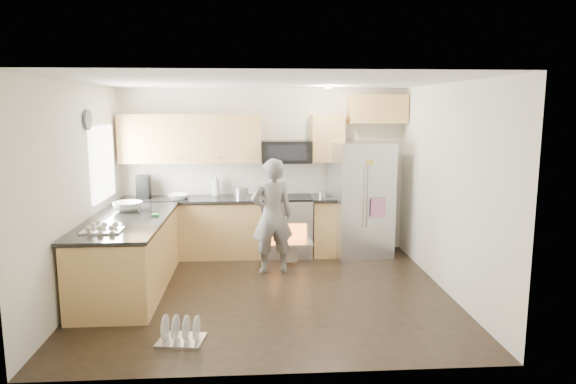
{
  "coord_description": "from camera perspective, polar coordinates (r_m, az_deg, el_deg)",
  "views": [
    {
      "loc": [
        -0.15,
        -6.15,
        2.29
      ],
      "look_at": [
        0.29,
        0.5,
        1.2
      ],
      "focal_mm": 32.0,
      "sensor_mm": 36.0,
      "label": 1
    }
  ],
  "objects": [
    {
      "name": "ground",
      "position": [
        6.57,
        -2.28,
        -11.13
      ],
      "size": [
        4.5,
        4.5,
        0.0
      ],
      "primitive_type": "plane",
      "color": "black",
      "rests_on": "ground"
    },
    {
      "name": "room_shell",
      "position": [
        6.2,
        -2.72,
        3.58
      ],
      "size": [
        4.54,
        4.04,
        2.62
      ],
      "color": "silver",
      "rests_on": "ground"
    },
    {
      "name": "peninsula",
      "position": [
        6.85,
        -17.28,
        -6.59
      ],
      "size": [
        0.96,
        2.36,
        1.05
      ],
      "color": "tan",
      "rests_on": "ground"
    },
    {
      "name": "person",
      "position": [
        7.15,
        -1.76,
        -2.69
      ],
      "size": [
        0.65,
        0.49,
        1.62
      ],
      "primitive_type": "imported",
      "rotation": [
        0.0,
        0.0,
        3.33
      ],
      "color": "slate",
      "rests_on": "ground"
    },
    {
      "name": "stove_range",
      "position": [
        8.03,
        -0.14,
        -2.31
      ],
      "size": [
        0.76,
        0.97,
        1.79
      ],
      "color": "#B7B7BC",
      "rests_on": "ground"
    },
    {
      "name": "dish_rack",
      "position": [
        5.38,
        -11.8,
        -15.25
      ],
      "size": [
        0.49,
        0.42,
        0.27
      ],
      "rotation": [
        0.0,
        0.0,
        -0.15
      ],
      "color": "#B7B7BC",
      "rests_on": "ground"
    },
    {
      "name": "refrigerator",
      "position": [
        8.05,
        8.1,
        -0.83
      ],
      "size": [
        0.97,
        0.82,
        1.78
      ],
      "rotation": [
        0.0,
        0.0,
        0.17
      ],
      "color": "#B7B7BC",
      "rests_on": "ground"
    },
    {
      "name": "back_cabinet_run",
      "position": [
        8.02,
        -6.85,
        -0.29
      ],
      "size": [
        4.45,
        0.64,
        2.5
      ],
      "color": "tan",
      "rests_on": "ground"
    }
  ]
}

